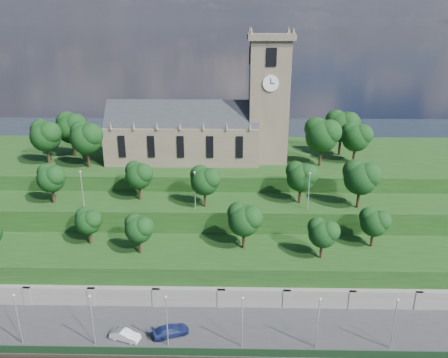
{
  "coord_description": "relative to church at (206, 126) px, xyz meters",
  "views": [
    {
      "loc": [
        6.56,
        -45.44,
        43.48
      ],
      "look_at": [
        5.04,
        30.0,
        16.17
      ],
      "focal_mm": 35.0,
      "sensor_mm": 36.0,
      "label": 1
    }
  ],
  "objects": [
    {
      "name": "trees_hilltop",
      "position": [
        -0.09,
        -1.47,
        -0.92
      ],
      "size": [
        71.38,
        16.6,
        10.11
      ],
      "color": "black",
      "rests_on": "hilltop"
    },
    {
      "name": "fence",
      "position": [
        -0.79,
        -45.38,
        -19.92
      ],
      "size": [
        160.0,
        0.1,
        1.2
      ],
      "primitive_type": "cube",
      "color": "#16331A",
      "rests_on": "promenade"
    },
    {
      "name": "trees_upper",
      "position": [
        5.25,
        -17.91,
        -5.17
      ],
      "size": [
        61.28,
        8.38,
        8.72
      ],
      "color": "black",
      "rests_on": "embankment_upper"
    },
    {
      "name": "embankment_upper",
      "position": [
        -0.79,
        -16.98,
        -16.52
      ],
      "size": [
        160.0,
        10.0,
        12.0
      ],
      "primitive_type": "cube",
      "color": "#163812",
      "rests_on": "ground"
    },
    {
      "name": "car_right",
      "position": [
        -2.73,
        -41.41,
        -19.76
      ],
      "size": [
        5.63,
        3.97,
        1.51
      ],
      "primitive_type": "imported",
      "rotation": [
        0.0,
        0.0,
        1.97
      ],
      "color": "navy",
      "rests_on": "promenade"
    },
    {
      "name": "retaining_wall",
      "position": [
        -0.79,
        -34.01,
        -20.02
      ],
      "size": [
        160.0,
        2.1,
        5.0
      ],
      "color": "slate",
      "rests_on": "ground"
    },
    {
      "name": "embankment_lower",
      "position": [
        -0.79,
        -27.98,
        -18.52
      ],
      "size": [
        160.0,
        12.0,
        8.0
      ],
      "primitive_type": "cube",
      "color": "#163812",
      "rests_on": "ground"
    },
    {
      "name": "hilltop",
      "position": [
        -0.79,
        4.02,
        -15.02
      ],
      "size": [
        160.0,
        32.0,
        15.0
      ],
      "primitive_type": "cube",
      "color": "#163812",
      "rests_on": "ground"
    },
    {
      "name": "lamp_posts_upper",
      "position": [
        -0.79,
        -19.98,
        -6.44
      ],
      "size": [
        40.36,
        0.36,
        6.98
      ],
      "color": "#B2B2B7",
      "rests_on": "embankment_upper"
    },
    {
      "name": "lamp_posts_promenade",
      "position": [
        -2.79,
        -43.48,
        -15.97
      ],
      "size": [
        60.36,
        0.36,
        7.89
      ],
      "color": "#B2B2B7",
      "rests_on": "promenade"
    },
    {
      "name": "car_middle",
      "position": [
        -8.88,
        -42.47,
        -19.81
      ],
      "size": [
        4.55,
        2.66,
        1.42
      ],
      "primitive_type": "imported",
      "rotation": [
        0.0,
        0.0,
        1.28
      ],
      "color": "silver",
      "rests_on": "promenade"
    },
    {
      "name": "church",
      "position": [
        0.0,
        0.0,
        0.0
      ],
      "size": [
        38.6,
        12.35,
        27.6
      ],
      "color": "brown",
      "rests_on": "hilltop"
    },
    {
      "name": "promenade",
      "position": [
        -0.79,
        -39.98,
        -21.52
      ],
      "size": [
        160.0,
        12.0,
        2.0
      ],
      "primitive_type": "cube",
      "color": "#2D2D30",
      "rests_on": "ground"
    },
    {
      "name": "trees_lower",
      "position": [
        2.76,
        -27.8,
        -9.84
      ],
      "size": [
        66.61,
        8.51,
        7.91
      ],
      "color": "black",
      "rests_on": "embankment_lower"
    }
  ]
}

